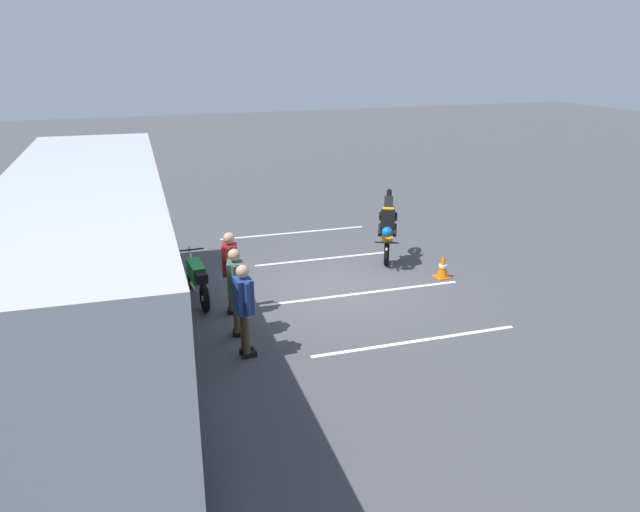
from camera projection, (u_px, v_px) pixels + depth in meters
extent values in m
plane|color=#424247|center=(334.00, 288.00, 14.13)|extent=(80.00, 80.00, 0.00)
cube|color=#B7BABF|center=(89.00, 261.00, 10.31)|extent=(10.95, 3.13, 2.80)
cube|color=black|center=(98.00, 170.00, 14.99)|extent=(0.18, 2.10, 1.23)
cube|color=black|center=(164.00, 223.00, 10.48)|extent=(9.08, 0.58, 1.01)
cube|color=black|center=(0.00, 235.00, 9.78)|extent=(9.08, 0.58, 1.01)
cube|color=orange|center=(169.00, 284.00, 10.84)|extent=(9.51, 0.59, 0.28)
cube|color=black|center=(100.00, 348.00, 10.83)|extent=(10.08, 2.88, 0.45)
torus|color=black|center=(155.00, 260.00, 14.49)|extent=(1.02, 0.38, 1.00)
torus|color=black|center=(52.00, 269.00, 13.87)|extent=(1.02, 0.38, 1.00)
torus|color=black|center=(183.00, 451.00, 7.62)|extent=(1.02, 0.38, 1.00)
cylinder|color=#473823|center=(244.00, 330.00, 10.96)|extent=(0.13, 0.13, 0.76)
cube|color=black|center=(247.00, 351.00, 11.11)|extent=(0.11, 0.27, 0.10)
cylinder|color=#473823|center=(246.00, 334.00, 10.82)|extent=(0.13, 0.13, 0.76)
cube|color=black|center=(249.00, 355.00, 10.97)|extent=(0.11, 0.27, 0.10)
cube|color=navy|center=(243.00, 296.00, 10.67)|extent=(0.40, 0.30, 0.63)
cylinder|color=navy|center=(239.00, 290.00, 10.87)|extent=(0.09, 0.09, 0.60)
sphere|color=tan|center=(240.00, 306.00, 10.97)|extent=(0.09, 0.09, 0.09)
cylinder|color=navy|center=(247.00, 300.00, 10.45)|extent=(0.09, 0.09, 0.60)
sphere|color=tan|center=(248.00, 316.00, 10.55)|extent=(0.09, 0.09, 0.09)
sphere|color=tan|center=(242.00, 271.00, 10.52)|extent=(0.24, 0.24, 0.23)
cylinder|color=#473823|center=(237.00, 311.00, 11.77)|extent=(0.15, 0.15, 0.77)
cube|color=black|center=(240.00, 330.00, 11.90)|extent=(0.17, 0.28, 0.10)
cylinder|color=#473823|center=(237.00, 314.00, 11.62)|extent=(0.15, 0.15, 0.77)
cube|color=black|center=(240.00, 334.00, 11.75)|extent=(0.17, 0.28, 0.10)
cube|color=#3F594C|center=(235.00, 278.00, 11.47)|extent=(0.44, 0.37, 0.64)
cylinder|color=#3F594C|center=(236.00, 273.00, 11.69)|extent=(0.11, 0.11, 0.61)
sphere|color=tan|center=(237.00, 287.00, 11.78)|extent=(0.11, 0.11, 0.09)
cylinder|color=#3F594C|center=(234.00, 282.00, 11.23)|extent=(0.11, 0.11, 0.61)
sphere|color=tan|center=(235.00, 297.00, 11.33)|extent=(0.11, 0.11, 0.09)
sphere|color=tan|center=(234.00, 255.00, 11.32)|extent=(0.28, 0.28, 0.23)
cylinder|color=#473823|center=(232.00, 290.00, 12.76)|extent=(0.15, 0.15, 0.77)
cube|color=black|center=(235.00, 309.00, 12.90)|extent=(0.17, 0.28, 0.10)
cylinder|color=#473823|center=(231.00, 293.00, 12.61)|extent=(0.15, 0.15, 0.77)
cube|color=black|center=(234.00, 312.00, 12.74)|extent=(0.17, 0.28, 0.10)
cube|color=maroon|center=(230.00, 260.00, 12.46)|extent=(0.45, 0.38, 0.64)
cylinder|color=maroon|center=(231.00, 255.00, 12.68)|extent=(0.11, 0.11, 0.61)
sphere|color=tan|center=(231.00, 269.00, 12.78)|extent=(0.11, 0.11, 0.09)
cylinder|color=maroon|center=(229.00, 263.00, 12.23)|extent=(0.11, 0.11, 0.61)
sphere|color=tan|center=(229.00, 277.00, 12.32)|extent=(0.11, 0.11, 0.09)
sphere|color=tan|center=(229.00, 238.00, 12.31)|extent=(0.29, 0.29, 0.23)
torus|color=black|center=(192.00, 275.00, 14.06)|extent=(0.60, 0.15, 0.60)
cylinder|color=silver|center=(192.00, 275.00, 14.06)|extent=(0.12, 0.10, 0.12)
torus|color=black|center=(205.00, 298.00, 12.79)|extent=(0.60, 0.15, 0.60)
cylinder|color=silver|center=(205.00, 298.00, 12.79)|extent=(0.12, 0.12, 0.12)
cylinder|color=silver|center=(191.00, 262.00, 13.90)|extent=(0.32, 0.06, 0.67)
cube|color=#198C33|center=(196.00, 271.00, 13.38)|extent=(0.85, 0.30, 0.36)
cube|color=black|center=(201.00, 276.00, 12.94)|extent=(0.53, 0.23, 0.20)
cylinder|color=silver|center=(194.00, 287.00, 13.08)|extent=(0.45, 0.09, 0.08)
cylinder|color=black|center=(191.00, 250.00, 13.76)|extent=(0.05, 0.58, 0.04)
torus|color=black|center=(387.00, 254.00, 15.51)|extent=(0.59, 0.39, 0.60)
cylinder|color=silver|center=(387.00, 254.00, 15.51)|extent=(0.15, 0.14, 0.12)
torus|color=black|center=(389.00, 200.00, 15.91)|extent=(0.80, 0.50, 0.84)
cylinder|color=silver|center=(389.00, 200.00, 15.91)|extent=(0.16, 0.16, 0.12)
cylinder|color=silver|center=(387.00, 248.00, 15.19)|extent=(0.64, 0.37, 0.21)
cube|color=orange|center=(388.00, 225.00, 15.38)|extent=(0.82, 0.60, 0.89)
cube|color=black|center=(388.00, 207.00, 15.46)|extent=(0.51, 0.41, 0.54)
cylinder|color=silver|center=(394.00, 215.00, 15.66)|extent=(0.32, 0.22, 0.41)
cylinder|color=black|center=(387.00, 243.00, 14.92)|extent=(0.30, 0.53, 0.04)
cube|color=black|center=(388.00, 219.00, 15.12)|extent=(0.54, 0.50, 0.50)
sphere|color=#0C59B2|center=(387.00, 232.00, 14.84)|extent=(0.35, 0.35, 0.26)
cylinder|color=black|center=(380.00, 230.00, 15.06)|extent=(0.44, 0.29, 0.24)
cylinder|color=black|center=(381.00, 216.00, 15.50)|extent=(0.39, 0.27, 0.31)
cylinder|color=black|center=(395.00, 230.00, 15.02)|extent=(0.44, 0.29, 0.24)
cylinder|color=black|center=(395.00, 217.00, 15.45)|extent=(0.39, 0.27, 0.31)
cube|color=orange|center=(442.00, 277.00, 14.77)|extent=(0.34, 0.34, 0.03)
cone|color=orange|center=(443.00, 265.00, 14.67)|extent=(0.26, 0.26, 0.60)
cylinder|color=white|center=(443.00, 266.00, 14.68)|extent=(0.19, 0.19, 0.07)
cube|color=white|center=(417.00, 341.00, 11.58)|extent=(0.28, 4.17, 0.01)
cube|color=white|center=(362.00, 293.00, 13.83)|extent=(0.31, 4.72, 0.01)
cube|color=white|center=(323.00, 259.00, 16.09)|extent=(0.26, 3.62, 0.01)
cube|color=white|center=(293.00, 233.00, 18.34)|extent=(0.29, 4.38, 0.01)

